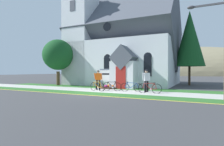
% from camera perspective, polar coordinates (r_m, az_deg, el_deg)
% --- Properties ---
extents(ground, '(140.00, 140.00, 0.00)m').
position_cam_1_polar(ground, '(17.36, 1.96, -4.88)').
color(ground, '#3D3D3F').
extents(sidewalk_slab, '(32.00, 2.67, 0.01)m').
position_cam_1_polar(sidewalk_slab, '(16.49, -7.34, -5.16)').
color(sidewalk_slab, '#B7B5AD').
rests_on(sidewalk_slab, ground).
extents(grass_verge, '(32.00, 1.58, 0.01)m').
position_cam_1_polar(grass_verge, '(14.76, -11.90, -5.85)').
color(grass_verge, '#2D6628').
rests_on(grass_verge, ground).
extents(church_lawn, '(24.00, 2.30, 0.01)m').
position_cam_1_polar(church_lawn, '(18.61, -3.12, -4.49)').
color(church_lawn, '#2D6628').
rests_on(church_lawn, ground).
extents(curb_paint_stripe, '(28.00, 0.16, 0.01)m').
position_cam_1_polar(curb_paint_stripe, '(14.04, -14.27, -6.20)').
color(curb_paint_stripe, yellow).
rests_on(curb_paint_stripe, ground).
extents(church_building, '(13.00, 12.34, 13.34)m').
position_cam_1_polar(church_building, '(24.36, 2.95, 8.50)').
color(church_building, silver).
rests_on(church_building, ground).
extents(church_sign, '(2.18, 0.13, 1.88)m').
position_cam_1_polar(church_sign, '(18.02, -0.74, -0.71)').
color(church_sign, slate).
rests_on(church_sign, ground).
extents(flower_bed, '(1.90, 1.90, 0.34)m').
position_cam_1_polar(flower_bed, '(17.87, -1.02, -4.45)').
color(flower_bed, '#382319').
rests_on(flower_bed, ground).
extents(bicycle_white, '(1.66, 0.59, 0.83)m').
position_cam_1_polar(bicycle_white, '(15.45, -4.57, -4.16)').
color(bicycle_white, black).
rests_on(bicycle_white, ground).
extents(bicycle_silver, '(1.70, 0.08, 0.81)m').
position_cam_1_polar(bicycle_silver, '(15.50, 0.02, -4.15)').
color(bicycle_silver, black).
rests_on(bicycle_silver, ground).
extents(bicycle_green, '(1.72, 0.51, 0.80)m').
position_cam_1_polar(bicycle_green, '(15.09, 5.98, -4.32)').
color(bicycle_green, black).
rests_on(bicycle_green, ground).
extents(bicycle_red, '(1.78, 0.13, 0.83)m').
position_cam_1_polar(bicycle_red, '(14.10, 11.63, -4.61)').
color(bicycle_red, black).
rests_on(bicycle_red, ground).
extents(cyclist_in_orange_jersey, '(0.49, 0.62, 1.78)m').
position_cam_1_polar(cyclist_in_orange_jersey, '(14.84, 10.60, -1.74)').
color(cyclist_in_orange_jersey, black).
rests_on(cyclist_in_orange_jersey, ground).
extents(cyclist_in_yellow_jersey, '(0.64, 0.41, 1.72)m').
position_cam_1_polar(cyclist_in_yellow_jersey, '(16.25, -4.29, -1.66)').
color(cyclist_in_yellow_jersey, black).
rests_on(cyclist_in_yellow_jersey, ground).
extents(utility_pole, '(3.12, 0.28, 7.83)m').
position_cam_1_polar(utility_pole, '(12.19, 31.43, 13.21)').
color(utility_pole, brown).
rests_on(utility_pole, ground).
extents(roadside_conifer, '(3.39, 3.39, 8.65)m').
position_cam_1_polar(roadside_conifer, '(23.43, 22.89, 9.82)').
color(roadside_conifer, '#3D2D1E').
rests_on(roadside_conifer, ground).
extents(yard_deciduous_tree, '(3.55, 3.55, 5.36)m').
position_cam_1_polar(yard_deciduous_tree, '(22.61, -16.37, 5.41)').
color(yard_deciduous_tree, '#4C3823').
rests_on(yard_deciduous_tree, ground).
extents(distant_hill, '(90.37, 37.01, 23.21)m').
position_cam_1_polar(distant_hill, '(82.95, 18.16, -0.54)').
color(distant_hill, '#847A5B').
rests_on(distant_hill, ground).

